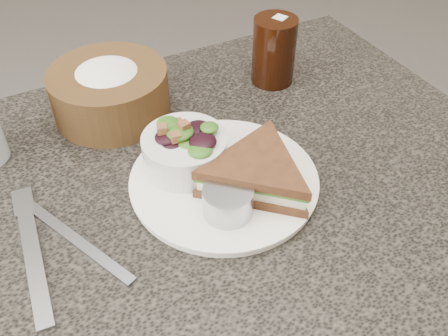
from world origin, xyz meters
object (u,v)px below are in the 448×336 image
dining_table (196,327)px  dressing_ramekin (228,201)px  sandwich (257,173)px  bread_basket (109,85)px  salad_bowl (185,146)px  dinner_plate (224,181)px  cola_glass (274,48)px

dining_table → dressing_ramekin: (0.03, -0.07, 0.41)m
sandwich → bread_basket: size_ratio=0.95×
salad_bowl → dining_table: bearing=-115.8°
dinner_plate → sandwich: bearing=-46.5°
dressing_ramekin → cola_glass: bearing=49.1°
sandwich → dressing_ramekin: bearing=-114.4°
dining_table → cola_glass: cola_glass is taller
dressing_ramekin → cola_glass: cola_glass is taller
dining_table → dressing_ramekin: bearing=-69.0°
sandwich → bread_basket: (-0.12, 0.27, 0.02)m
salad_bowl → dressing_ramekin: (0.01, -0.11, -0.02)m
sandwich → bread_basket: bearing=155.7°
salad_bowl → bread_basket: (-0.05, 0.19, 0.01)m
sandwich → dressing_ramekin: sandwich is taller
cola_glass → dinner_plate: bearing=-135.0°
dressing_ramekin → bread_basket: size_ratio=0.35×
salad_bowl → dressing_ramekin: bearing=-83.9°
dressing_ramekin → bread_basket: bread_basket is taller
dining_table → bread_basket: size_ratio=5.27×
sandwich → dressing_ramekin: 0.06m
dinner_plate → dressing_ramekin: size_ratio=3.96×
dinner_plate → dressing_ramekin: bearing=-112.7°
dressing_ramekin → cola_glass: size_ratio=0.51×
dressing_ramekin → cola_glass: (0.22, 0.26, 0.03)m
dining_table → salad_bowl: 0.42m
sandwich → cola_glass: bearing=96.3°
dinner_plate → bread_basket: bearing=110.2°
cola_glass → salad_bowl: bearing=-147.5°
sandwich → salad_bowl: 0.11m
dinner_plate → dressing_ramekin: (-0.02, -0.06, 0.03)m
dining_table → salad_bowl: salad_bowl is taller
dressing_ramekin → salad_bowl: bearing=96.1°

